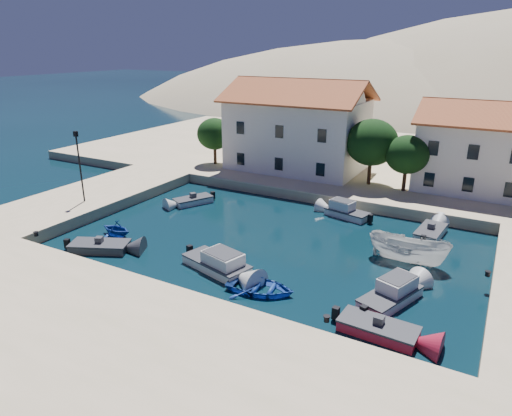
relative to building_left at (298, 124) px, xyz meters
The scene contains 19 objects.
ground 29.24m from the building_left, 77.91° to the right, with size 400.00×400.00×0.00m, color black.
quay_south 34.95m from the building_left, 79.99° to the right, with size 52.00×12.00×1.00m, color tan.
quay_west 22.86m from the building_left, 125.84° to the right, with size 8.00×20.00×1.00m, color tan.
quay_north 13.91m from the building_left, 51.34° to the left, with size 80.00×36.00×1.00m, color tan.
building_left is the anchor object (origin of this frame).
building_mid 18.04m from the building_left, ahead, with size 10.50×8.40×8.30m.
trees 10.87m from the building_left, 13.60° to the right, with size 37.30×5.30×6.45m.
lamppost 23.10m from the building_left, 119.90° to the right, with size 0.35×0.25×6.22m.
bollards 26.13m from the building_left, 69.97° to the right, with size 29.36×9.56×0.30m.
motorboat_grey_sw 26.16m from the building_left, 99.26° to the right, with size 4.55×3.41×1.25m.
cabin_cruiser_south 24.62m from the building_left, 78.28° to the right, with size 5.23×3.26×1.60m.
rowboat_south 26.92m from the building_left, 70.28° to the right, with size 2.99×4.19×0.87m, color #1B3F99.
motorboat_red_se 30.75m from the building_left, 57.58° to the right, with size 4.08×1.99×1.25m.
cabin_cruiser_east 27.84m from the building_left, 54.13° to the right, with size 3.12×4.70×1.60m.
boat_east 23.46m from the building_left, 46.04° to the right, with size 2.07×5.49×2.12m, color silver.
motorboat_white_ne 20.34m from the building_left, 33.22° to the right, with size 2.09×3.89×1.25m.
rowboat_west 23.88m from the building_left, 102.87° to the right, with size 2.33×2.70×1.42m, color #1B3F99.
motorboat_white_west 15.29m from the building_left, 108.23° to the right, with size 3.02×3.91×1.25m.
cabin_cruiser_north 14.66m from the building_left, 46.75° to the right, with size 4.05×2.41×1.60m.
Camera 1 is at (14.45, -18.00, 14.03)m, focal length 32.00 mm.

